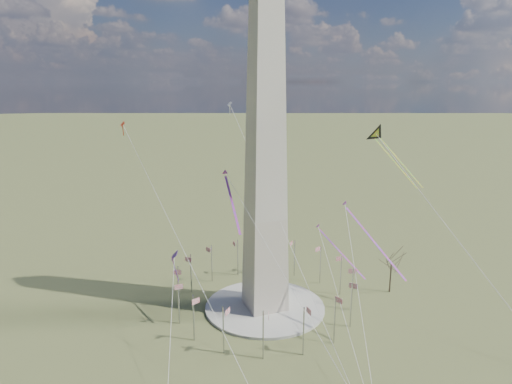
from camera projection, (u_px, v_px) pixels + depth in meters
name	position (u px, v px, depth m)	size (l,w,h in m)	color
ground	(265.00, 308.00, 137.93)	(2000.00, 2000.00, 0.00)	#49552A
plaza	(265.00, 307.00, 137.84)	(36.00, 36.00, 0.80)	#A19F93
washington_monument	(266.00, 151.00, 126.66)	(15.56, 15.56, 100.00)	#BEB09F
flagpole_ring	(265.00, 286.00, 136.22)	(54.40, 54.40, 13.00)	#B0B2B7
tree_near	(392.00, 261.00, 145.99)	(8.53, 8.53, 14.93)	#443929
kite_delta_black	(378.00, 137.00, 142.61)	(8.55, 21.11, 17.24)	black
kite_diamond_purple	(175.00, 259.00, 123.06)	(2.17, 3.17, 9.37)	#421C7F
kite_streamer_left	(364.00, 229.00, 122.29)	(6.31, 22.85, 15.88)	#F42643
kite_streamer_mid	(230.00, 194.00, 126.20)	(3.12, 19.66, 13.49)	#F42643
kite_streamer_right	(334.00, 245.00, 145.44)	(8.56, 18.52, 13.43)	#F42643
kite_small_red	(123.00, 125.00, 145.02)	(1.39, 1.75, 4.58)	red
kite_small_white	(230.00, 105.00, 166.17)	(1.29, 2.09, 5.03)	white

